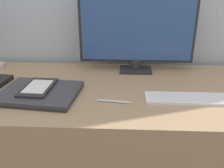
% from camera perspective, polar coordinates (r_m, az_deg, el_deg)
% --- Properties ---
extents(desk, '(1.58, 0.65, 0.75)m').
position_cam_1_polar(desk, '(1.30, 2.96, -16.11)').
color(desk, '#997A56').
rests_on(desk, ground_plane).
extents(monitor, '(0.57, 0.11, 0.43)m').
position_cam_1_polar(monitor, '(1.24, 5.77, 12.81)').
color(monitor, '#262626').
rests_on(monitor, desk).
extents(keyboard, '(0.33, 0.10, 0.01)m').
position_cam_1_polar(keyboard, '(1.03, 16.77, -3.18)').
color(keyboard, silver).
rests_on(keyboard, desk).
extents(laptop, '(0.33, 0.28, 0.02)m').
position_cam_1_polar(laptop, '(1.06, -16.21, -1.96)').
color(laptop, '#232328').
rests_on(laptop, desk).
extents(ereader, '(0.13, 0.20, 0.01)m').
position_cam_1_polar(ereader, '(1.08, -16.56, -0.73)').
color(ereader, black).
rests_on(ereader, laptop).
extents(pen, '(0.13, 0.03, 0.01)m').
position_cam_1_polar(pen, '(0.97, 0.52, -4.01)').
color(pen, silver).
rests_on(pen, desk).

